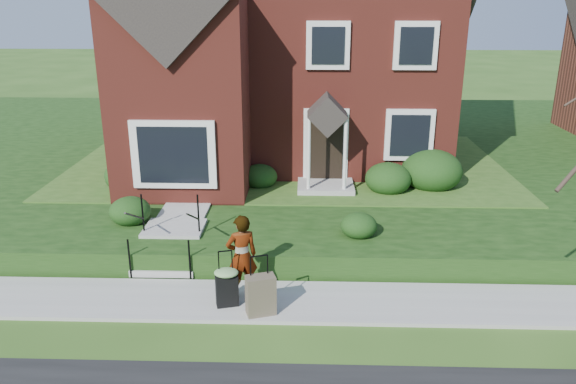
{
  "coord_description": "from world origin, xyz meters",
  "views": [
    {
      "loc": [
        0.61,
        -9.95,
        5.81
      ],
      "look_at": [
        0.22,
        2.0,
        1.69
      ],
      "focal_mm": 35.0,
      "sensor_mm": 36.0,
      "label": 1
    }
  ],
  "objects_px": {
    "front_steps": "(170,242)",
    "woman": "(242,256)",
    "suitcase_black": "(227,285)",
    "suitcase_olive": "(261,295)"
  },
  "relations": [
    {
      "from": "front_steps",
      "to": "suitcase_olive",
      "type": "distance_m",
      "value": 3.29
    },
    {
      "from": "front_steps",
      "to": "woman",
      "type": "distance_m",
      "value": 2.55
    },
    {
      "from": "suitcase_black",
      "to": "front_steps",
      "type": "bearing_deg",
      "value": 112.43
    },
    {
      "from": "front_steps",
      "to": "woman",
      "type": "xyz_separation_m",
      "value": [
        1.86,
        -1.67,
        0.48
      ]
    },
    {
      "from": "front_steps",
      "to": "suitcase_olive",
      "type": "height_order",
      "value": "front_steps"
    },
    {
      "from": "suitcase_olive",
      "to": "front_steps",
      "type": "bearing_deg",
      "value": 116.07
    },
    {
      "from": "front_steps",
      "to": "suitcase_black",
      "type": "xyz_separation_m",
      "value": [
        1.6,
        -2.08,
        0.05
      ]
    },
    {
      "from": "woman",
      "to": "suitcase_olive",
      "type": "xyz_separation_m",
      "value": [
        0.43,
        -0.7,
        -0.48
      ]
    },
    {
      "from": "suitcase_black",
      "to": "suitcase_olive",
      "type": "xyz_separation_m",
      "value": [
        0.69,
        -0.3,
        -0.05
      ]
    },
    {
      "from": "front_steps",
      "to": "suitcase_olive",
      "type": "relative_size",
      "value": 1.7
    }
  ]
}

